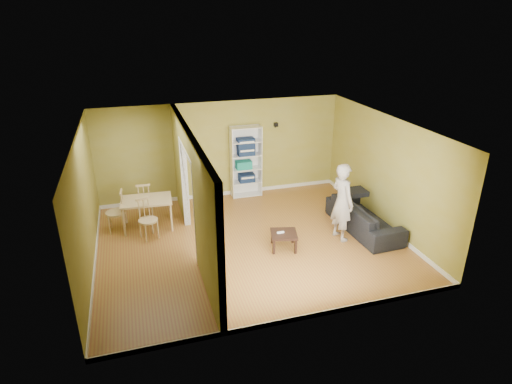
{
  "coord_description": "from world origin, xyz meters",
  "views": [
    {
      "loc": [
        -2.23,
        -7.97,
        4.72
      ],
      "look_at": [
        0.2,
        0.2,
        1.1
      ],
      "focal_mm": 30.0,
      "sensor_mm": 36.0,
      "label": 1
    }
  ],
  "objects_px": {
    "sofa": "(364,213)",
    "dining_table": "(146,202)",
    "person": "(343,196)",
    "bookshelf": "(245,161)",
    "chair_near": "(148,219)",
    "chair_left": "(115,211)",
    "chair_far": "(145,200)",
    "coffee_table": "(284,235)"
  },
  "relations": [
    {
      "from": "bookshelf",
      "to": "coffee_table",
      "type": "xyz_separation_m",
      "value": [
        0.01,
        -3.06,
        -0.66
      ]
    },
    {
      "from": "chair_near",
      "to": "chair_left",
      "type": "bearing_deg",
      "value": 119.1
    },
    {
      "from": "bookshelf",
      "to": "chair_left",
      "type": "distance_m",
      "value": 3.66
    },
    {
      "from": "sofa",
      "to": "chair_left",
      "type": "distance_m",
      "value": 5.72
    },
    {
      "from": "person",
      "to": "coffee_table",
      "type": "xyz_separation_m",
      "value": [
        -1.36,
        -0.08,
        -0.72
      ]
    },
    {
      "from": "coffee_table",
      "to": "dining_table",
      "type": "distance_m",
      "value": 3.3
    },
    {
      "from": "sofa",
      "to": "chair_near",
      "type": "xyz_separation_m",
      "value": [
        -4.81,
        1.0,
        0.05
      ]
    },
    {
      "from": "person",
      "to": "chair_left",
      "type": "height_order",
      "value": "person"
    },
    {
      "from": "chair_left",
      "to": "chair_far",
      "type": "relative_size",
      "value": 1.03
    },
    {
      "from": "dining_table",
      "to": "chair_far",
      "type": "relative_size",
      "value": 1.21
    },
    {
      "from": "bookshelf",
      "to": "chair_far",
      "type": "xyz_separation_m",
      "value": [
        -2.74,
        -0.68,
        -0.5
      ]
    },
    {
      "from": "bookshelf",
      "to": "chair_near",
      "type": "bearing_deg",
      "value": -147.0
    },
    {
      "from": "chair_left",
      "to": "bookshelf",
      "type": "bearing_deg",
      "value": 113.55
    },
    {
      "from": "person",
      "to": "chair_left",
      "type": "xyz_separation_m",
      "value": [
        -4.79,
        1.78,
        -0.54
      ]
    },
    {
      "from": "person",
      "to": "bookshelf",
      "type": "bearing_deg",
      "value": 14.84
    },
    {
      "from": "dining_table",
      "to": "chair_left",
      "type": "xyz_separation_m",
      "value": [
        -0.7,
        0.02,
        -0.15
      ]
    },
    {
      "from": "sofa",
      "to": "person",
      "type": "relative_size",
      "value": 1.06
    },
    {
      "from": "bookshelf",
      "to": "chair_far",
      "type": "height_order",
      "value": "bookshelf"
    },
    {
      "from": "bookshelf",
      "to": "chair_left",
      "type": "relative_size",
      "value": 1.98
    },
    {
      "from": "sofa",
      "to": "bookshelf",
      "type": "distance_m",
      "value": 3.51
    },
    {
      "from": "bookshelf",
      "to": "dining_table",
      "type": "xyz_separation_m",
      "value": [
        -2.71,
        -1.23,
        -0.33
      ]
    },
    {
      "from": "chair_left",
      "to": "chair_far",
      "type": "height_order",
      "value": "chair_left"
    },
    {
      "from": "bookshelf",
      "to": "chair_left",
      "type": "xyz_separation_m",
      "value": [
        -3.42,
        -1.21,
        -0.48
      ]
    },
    {
      "from": "dining_table",
      "to": "chair_near",
      "type": "xyz_separation_m",
      "value": [
        -0.01,
        -0.54,
        -0.17
      ]
    },
    {
      "from": "person",
      "to": "chair_far",
      "type": "bearing_deg",
      "value": 50.96
    },
    {
      "from": "sofa",
      "to": "person",
      "type": "bearing_deg",
      "value": 104.0
    },
    {
      "from": "sofa",
      "to": "dining_table",
      "type": "relative_size",
      "value": 1.91
    },
    {
      "from": "sofa",
      "to": "coffee_table",
      "type": "height_order",
      "value": "sofa"
    },
    {
      "from": "coffee_table",
      "to": "dining_table",
      "type": "bearing_deg",
      "value": 146.03
    },
    {
      "from": "person",
      "to": "bookshelf",
      "type": "height_order",
      "value": "person"
    },
    {
      "from": "sofa",
      "to": "dining_table",
      "type": "xyz_separation_m",
      "value": [
        -4.8,
        1.55,
        0.22
      ]
    },
    {
      "from": "bookshelf",
      "to": "dining_table",
      "type": "distance_m",
      "value": 3.0
    },
    {
      "from": "person",
      "to": "chair_near",
      "type": "xyz_separation_m",
      "value": [
        -4.1,
        1.21,
        -0.57
      ]
    },
    {
      "from": "bookshelf",
      "to": "chair_near",
      "type": "relative_size",
      "value": 2.08
    },
    {
      "from": "bookshelf",
      "to": "dining_table",
      "type": "height_order",
      "value": "bookshelf"
    },
    {
      "from": "coffee_table",
      "to": "chair_far",
      "type": "height_order",
      "value": "chair_far"
    },
    {
      "from": "person",
      "to": "chair_near",
      "type": "relative_size",
      "value": 2.21
    },
    {
      "from": "chair_left",
      "to": "chair_near",
      "type": "distance_m",
      "value": 0.89
    },
    {
      "from": "bookshelf",
      "to": "chair_far",
      "type": "relative_size",
      "value": 2.05
    },
    {
      "from": "bookshelf",
      "to": "person",
      "type": "bearing_deg",
      "value": -65.32
    },
    {
      "from": "coffee_table",
      "to": "sofa",
      "type": "bearing_deg",
      "value": 7.87
    },
    {
      "from": "chair_near",
      "to": "chair_far",
      "type": "bearing_deg",
      "value": 69.09
    }
  ]
}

